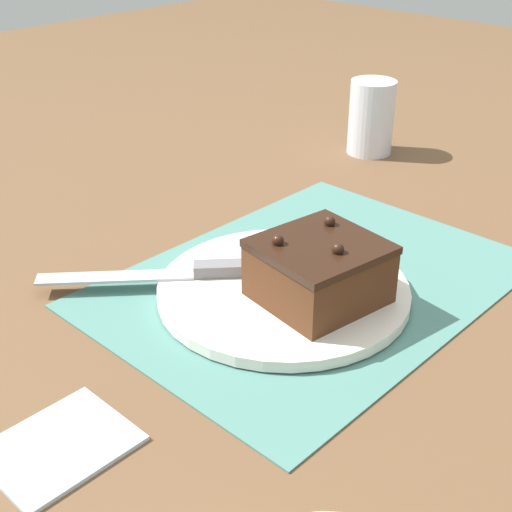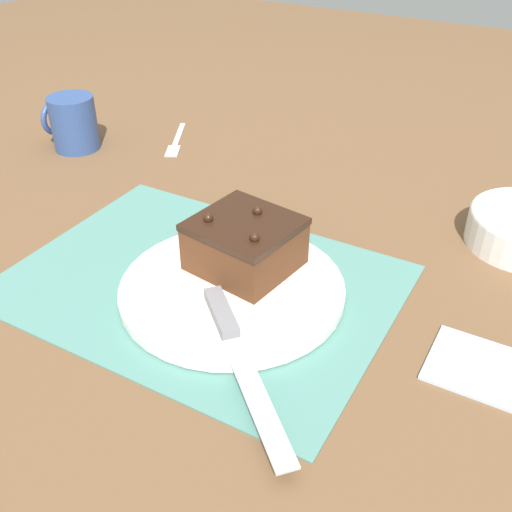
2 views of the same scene
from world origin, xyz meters
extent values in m
plane|color=brown|center=(0.00, 0.00, 0.00)|extent=(3.00, 3.00, 0.00)
cube|color=slate|center=(0.00, 0.00, 0.00)|extent=(0.46, 0.34, 0.00)
cylinder|color=white|center=(-0.04, 0.00, 0.01)|extent=(0.27, 0.27, 0.01)
cube|color=#512D19|center=(-0.04, -0.04, 0.04)|extent=(0.13, 0.13, 0.06)
cube|color=black|center=(-0.04, -0.04, 0.08)|extent=(0.13, 0.13, 0.01)
sphere|color=black|center=(-0.07, -0.01, 0.08)|extent=(0.01, 0.01, 0.01)
sphere|color=black|center=(-0.04, -0.07, 0.08)|extent=(0.01, 0.01, 0.01)
sphere|color=black|center=(0.00, -0.02, 0.08)|extent=(0.01, 0.01, 0.01)
cube|color=slate|center=(-0.07, 0.06, 0.02)|extent=(0.07, 0.07, 0.01)
cube|color=#B7BABF|center=(-0.16, 0.14, 0.02)|extent=(0.14, 0.13, 0.00)
cylinder|color=white|center=(0.38, 0.19, 0.06)|extent=(0.07, 0.07, 0.12)
cube|color=silver|center=(-0.33, -0.02, 0.00)|extent=(0.11, 0.09, 0.01)
camera|label=1|loc=(-0.53, -0.42, 0.41)|focal=50.00mm
camera|label=2|loc=(-0.35, 0.48, 0.44)|focal=42.00mm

